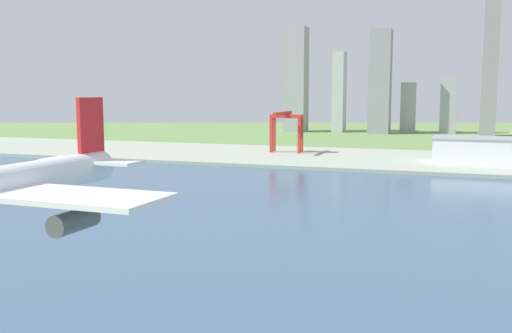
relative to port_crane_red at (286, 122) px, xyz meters
The scene contains 6 objects.
ground_plane 219.95m from the port_crane_red, 68.79° to the right, with size 2400.00×2400.00×0.00m, color #648648.
water_bay 276.38m from the port_crane_red, 73.31° to the right, with size 840.00×360.00×0.15m, color #385675.
industrial_pier 84.28m from the port_crane_red, ahead, with size 840.00×140.00×2.50m, color #98A490.
port_crane_red is the anchor object (origin of this frame).
warehouse_main 152.66m from the port_crane_red, 10.20° to the right, with size 63.74×38.09×18.28m.
distant_skyline 323.43m from the port_crane_red, 68.91° to the left, with size 425.14×69.39×158.56m.
Camera 1 is at (58.79, 38.19, 52.58)m, focal length 41.43 mm.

